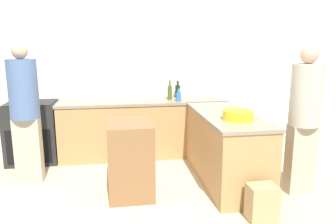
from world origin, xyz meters
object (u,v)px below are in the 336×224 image
Objects in this scene: range_oven at (33,132)px; island_table at (131,158)px; olive_oil_bottle at (170,92)px; mixing_bowl at (238,115)px; person_at_peninsula at (304,116)px; wine_bottle_dark at (178,91)px; paper_bag at (262,203)px; dish_soap_bottle at (179,96)px; person_by_range at (25,109)px; water_bottle_blue at (178,97)px.

island_table is (1.42, -1.38, -0.01)m from range_oven.
range_oven is at bearing 179.24° from olive_oil_bottle.
person_at_peninsula is at bearing -9.45° from mixing_bowl.
range_oven is 3.14m from mixing_bowl.
mixing_bowl is (1.27, -0.15, 0.52)m from island_table.
mixing_bowl is at bearing -6.86° from island_table.
paper_bag is (0.44, -2.37, -0.83)m from wine_bottle_dark.
dish_soap_bottle is 0.48× the size of paper_bag.
island_table is 3.18× the size of wine_bottle_dark.
olive_oil_bottle is at bearing 148.77° from dish_soap_bottle.
person_by_range is at bearing 151.90° from paper_bag.
range_oven is 1.03× the size of island_table.
island_table is 1.61m from dish_soap_bottle.
mixing_bowl is 0.20× the size of person_at_peninsula.
island_table is at bearing -123.52° from dish_soap_bottle.
mixing_bowl is 2.65m from person_by_range.
wine_bottle_dark reaches higher than paper_bag.
island_table is 2.12m from person_at_peninsula.
water_bottle_blue is 2.22m from paper_bag.
mixing_bowl is 0.78m from person_at_peninsula.
olive_oil_bottle is at bearing 105.36° from paper_bag.
olive_oil_bottle reaches higher than mixing_bowl.
person_at_peninsula is at bearing -7.84° from island_table.
range_oven is 0.51× the size of person_by_range.
dish_soap_bottle is (2.26, -0.11, 0.53)m from range_oven.
person_at_peninsula is (1.20, -1.55, -0.03)m from dish_soap_bottle.
wine_bottle_dark is (0.02, 0.27, 0.04)m from dish_soap_bottle.
wine_bottle_dark is at bearing 103.45° from mixing_bowl.
range_oven is 3.87m from person_at_peninsula.
wine_bottle_dark is at bearing 100.44° from paper_bag.
water_bottle_blue is at bearing -112.35° from dish_soap_bottle.
dish_soap_bottle is at bearing -31.23° from olive_oil_bottle.
person_at_peninsula reaches higher than olive_oil_bottle.
wine_bottle_dark reaches higher than island_table.
wine_bottle_dark is 0.74× the size of paper_bag.
person_by_range is (-1.29, 0.55, 0.53)m from island_table.
water_bottle_blue reaches higher than island_table.
range_oven is 2.30m from water_bottle_blue.
wine_bottle_dark reaches higher than mixing_bowl.
dish_soap_bottle reaches higher than island_table.
range_oven is at bearing 140.92° from paper_bag.
paper_bag is (0.60, -2.18, -0.84)m from olive_oil_bottle.
olive_oil_bottle reaches higher than water_bottle_blue.
wine_bottle_dark is 2.55m from paper_bag.
wine_bottle_dark is at bearing 24.55° from person_by_range.
range_oven is 2.36m from wine_bottle_dark.
island_table is 1.57m from paper_bag.
person_by_range reaches higher than paper_bag.
person_at_peninsula is (3.33, -0.83, -0.02)m from person_by_range.
water_bottle_blue is 0.65× the size of wine_bottle_dark.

